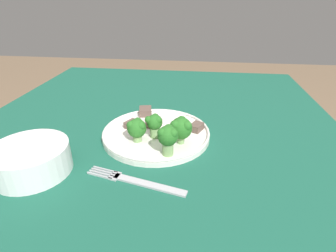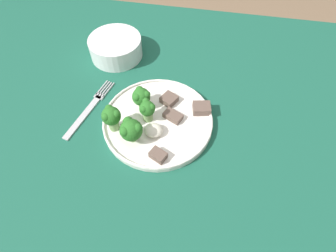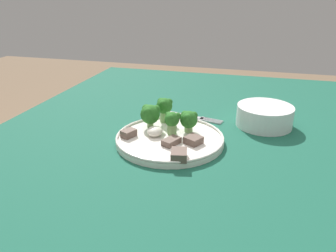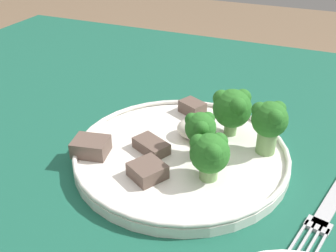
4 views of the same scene
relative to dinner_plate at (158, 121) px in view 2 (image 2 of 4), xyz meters
name	(u,v)px [view 2 (image 2 of 4)]	position (x,y,z in m)	size (l,w,h in m)	color
ground_plane	(153,211)	(-0.05, 0.01, -0.76)	(8.00, 8.00, 0.00)	#7F664C
table	(141,137)	(-0.05, 0.01, -0.11)	(1.29, 0.96, 0.75)	#195642
dinner_plate	(158,121)	(0.00, 0.00, 0.00)	(0.25, 0.25, 0.02)	white
fork	(89,109)	(-0.17, 0.01, -0.01)	(0.07, 0.20, 0.00)	#B2B2B7
cream_bowl	(116,48)	(-0.16, 0.21, 0.02)	(0.15, 0.15, 0.06)	white
broccoli_floret_near_rim_left	(111,117)	(-0.09, -0.04, 0.04)	(0.04, 0.04, 0.07)	#7FA866
broccoli_floret_center_left	(147,109)	(-0.02, 0.00, 0.04)	(0.04, 0.04, 0.06)	#7FA866
broccoli_floret_back_left	(141,97)	(-0.05, 0.04, 0.04)	(0.04, 0.04, 0.05)	#7FA866
broccoli_floret_front_left	(131,130)	(-0.04, -0.06, 0.04)	(0.05, 0.05, 0.06)	#7FA866
meat_slice_front_slice	(202,108)	(0.10, 0.05, 0.01)	(0.05, 0.04, 0.02)	brown
meat_slice_middle_slice	(169,99)	(0.02, 0.06, 0.01)	(0.05, 0.05, 0.02)	brown
meat_slice_rear_slice	(173,116)	(0.03, 0.01, 0.01)	(0.05, 0.04, 0.01)	brown
meat_slice_edge_slice	(158,155)	(0.02, -0.10, 0.01)	(0.04, 0.04, 0.02)	brown
sauce_dollop	(154,130)	(0.00, -0.04, 0.01)	(0.04, 0.04, 0.02)	silver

